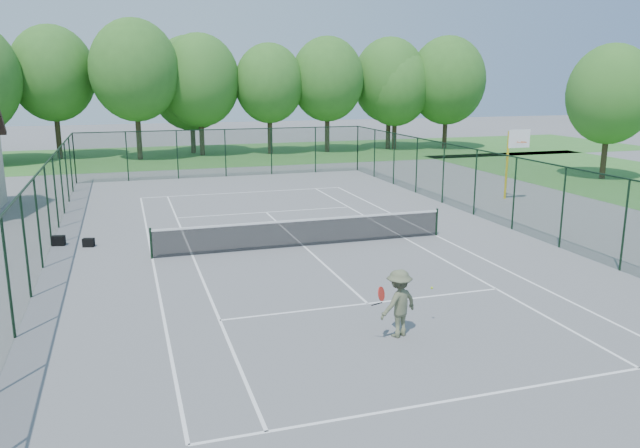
{
  "coord_description": "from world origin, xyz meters",
  "views": [
    {
      "loc": [
        -6.2,
        -21.61,
        6.09
      ],
      "look_at": [
        0.0,
        -2.0,
        1.3
      ],
      "focal_mm": 35.0,
      "sensor_mm": 36.0,
      "label": 1
    }
  ],
  "objects_px": {
    "tennis_net": "(304,231)",
    "tennis_player": "(399,303)",
    "basketball_goal": "(514,150)",
    "sports_bag_a": "(59,241)"
  },
  "relations": [
    {
      "from": "tennis_net",
      "to": "tennis_player",
      "type": "height_order",
      "value": "tennis_player"
    },
    {
      "from": "basketball_goal",
      "to": "tennis_player",
      "type": "bearing_deg",
      "value": -132.01
    },
    {
      "from": "sports_bag_a",
      "to": "tennis_player",
      "type": "height_order",
      "value": "tennis_player"
    },
    {
      "from": "basketball_goal",
      "to": "sports_bag_a",
      "type": "height_order",
      "value": "basketball_goal"
    },
    {
      "from": "tennis_net",
      "to": "tennis_player",
      "type": "relative_size",
      "value": 5.58
    },
    {
      "from": "tennis_net",
      "to": "tennis_player",
      "type": "xyz_separation_m",
      "value": [
        -0.13,
        -8.69,
        0.26
      ]
    },
    {
      "from": "tennis_player",
      "to": "basketball_goal",
      "type": "bearing_deg",
      "value": 47.99
    },
    {
      "from": "basketball_goal",
      "to": "tennis_player",
      "type": "relative_size",
      "value": 1.84
    },
    {
      "from": "sports_bag_a",
      "to": "tennis_player",
      "type": "distance_m",
      "value": 14.46
    },
    {
      "from": "tennis_net",
      "to": "basketball_goal",
      "type": "bearing_deg",
      "value": 23.5
    }
  ]
}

